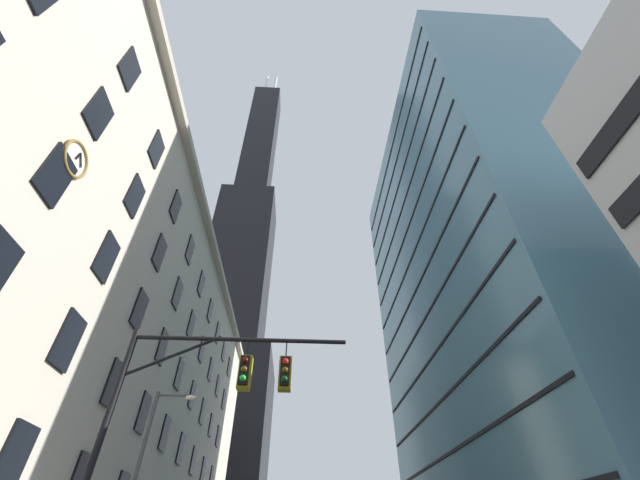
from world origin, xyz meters
name	(u,v)px	position (x,y,z in m)	size (l,w,h in m)	color
station_building	(69,366)	(-19.96, 23.75, 13.12)	(18.59, 59.50, 26.27)	beige
dark_skyscraper	(233,304)	(-20.86, 87.60, 56.28)	(25.27, 25.27, 189.06)	black
glass_office_midrise	(485,275)	(19.11, 27.36, 25.97)	(16.32, 36.23, 51.93)	teal
traffic_signal_mast	(208,398)	(-4.37, 5.22, 5.22)	(7.14, 0.63, 7.19)	black
street_lamppost	(145,464)	(-8.38, 13.12, 4.71)	(2.04, 0.32, 7.72)	#47474C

